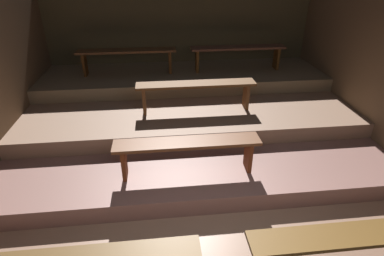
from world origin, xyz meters
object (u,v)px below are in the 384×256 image
(bench_upper_left, at_px, (127,55))
(bench_lower_center, at_px, (187,148))
(bench_upper_right, at_px, (238,51))
(bench_middle_center, at_px, (196,88))
(bench_floor_right, at_px, (366,239))

(bench_upper_left, bearing_deg, bench_lower_center, -71.72)
(bench_upper_right, bearing_deg, bench_upper_left, 180.00)
(bench_lower_center, bearing_deg, bench_middle_center, 78.56)
(bench_lower_center, bearing_deg, bench_upper_right, 64.58)
(bench_upper_left, distance_m, bench_upper_right, 2.19)
(bench_lower_center, relative_size, bench_middle_center, 0.95)
(bench_upper_right, bearing_deg, bench_middle_center, -127.66)
(bench_floor_right, xyz_separation_m, bench_middle_center, (-1.29, 2.86, 0.48))
(bench_lower_center, xyz_separation_m, bench_upper_left, (-0.90, 2.72, 0.49))
(bench_middle_center, distance_m, bench_upper_right, 1.67)
(bench_lower_center, relative_size, bench_upper_left, 0.99)
(bench_floor_right, relative_size, bench_upper_left, 1.23)
(bench_floor_right, bearing_deg, bench_upper_left, 120.72)
(bench_upper_left, bearing_deg, bench_floor_right, -59.28)
(bench_lower_center, height_order, bench_upper_right, bench_upper_right)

